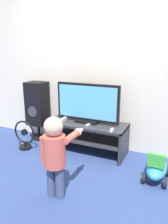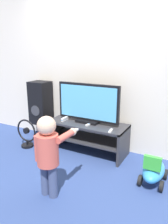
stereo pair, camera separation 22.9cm
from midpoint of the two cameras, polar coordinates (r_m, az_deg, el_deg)
The scene contains 11 objects.
ground_plane at distance 3.43m, azimuth -3.06°, elevation -11.81°, with size 16.00×16.00×0.00m, color navy.
wall_back at distance 3.59m, azimuth 1.13°, elevation 11.18°, with size 10.00×0.06×2.60m.
tv_stand at distance 3.50m, azimuth -1.18°, elevation -5.33°, with size 1.27×0.51×0.49m.
television at distance 3.39m, azimuth -1.05°, elevation 2.17°, with size 1.03×0.20×0.62m.
game_console at distance 3.58m, azimuth -7.01°, elevation -1.85°, with size 0.04×0.20×0.05m.
remote_primary at distance 3.12m, azimuth 5.18°, elevation -4.75°, with size 0.05×0.13×0.03m.
remote_secondary at distance 3.34m, azimuth -0.69°, elevation -3.25°, with size 0.05×0.13×0.03m.
child at distance 2.40m, azimuth -10.31°, elevation -10.08°, with size 0.36×0.52×0.94m.
speaker_tower at distance 4.05m, azimuth -13.67°, elevation 1.91°, with size 0.34×0.32×1.05m.
floor_fan at distance 3.79m, azimuth -16.96°, elevation -6.07°, with size 0.40×0.20×0.49m.
ride_on_toy at distance 2.94m, azimuth 16.24°, elevation -13.97°, with size 0.29×0.53×0.42m.
Camera 1 is at (1.33, -2.73, 1.59)m, focal length 35.00 mm.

